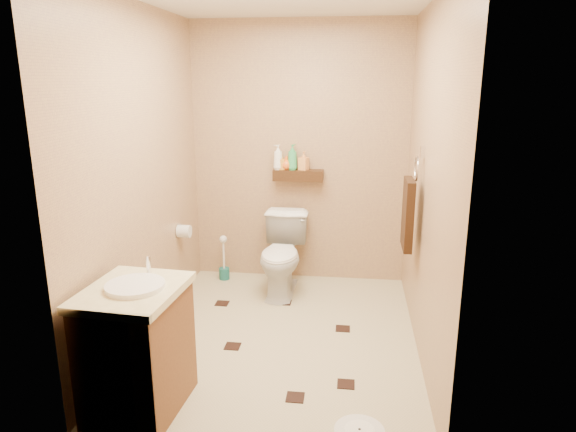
# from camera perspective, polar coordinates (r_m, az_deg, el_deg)

# --- Properties ---
(ground) EXTENTS (2.50, 2.50, 0.00)m
(ground) POSITION_cam_1_polar(r_m,az_deg,el_deg) (3.98, -0.79, -13.22)
(ground) COLOR tan
(ground) RESTS_ON ground
(wall_back) EXTENTS (2.00, 0.04, 2.40)m
(wall_back) POSITION_cam_1_polar(r_m,az_deg,el_deg) (4.79, 1.25, 6.84)
(wall_back) COLOR #9E765A
(wall_back) RESTS_ON ground
(wall_front) EXTENTS (2.00, 0.04, 2.40)m
(wall_front) POSITION_cam_1_polar(r_m,az_deg,el_deg) (2.37, -5.10, -1.74)
(wall_front) COLOR #9E765A
(wall_front) RESTS_ON ground
(wall_left) EXTENTS (0.04, 2.50, 2.40)m
(wall_left) POSITION_cam_1_polar(r_m,az_deg,el_deg) (3.84, -15.85, 4.21)
(wall_left) COLOR #9E765A
(wall_left) RESTS_ON ground
(wall_right) EXTENTS (0.04, 2.50, 2.40)m
(wall_right) POSITION_cam_1_polar(r_m,az_deg,el_deg) (3.57, 15.27, 3.48)
(wall_right) COLOR #9E765A
(wall_right) RESTS_ON ground
(wall_shelf) EXTENTS (0.46, 0.14, 0.10)m
(wall_shelf) POSITION_cam_1_polar(r_m,az_deg,el_deg) (4.74, 1.14, 4.55)
(wall_shelf) COLOR #3E2211
(wall_shelf) RESTS_ON wall_back
(floor_accents) EXTENTS (1.19, 1.46, 0.01)m
(floor_accents) POSITION_cam_1_polar(r_m,az_deg,el_deg) (3.94, -0.40, -13.48)
(floor_accents) COLOR black
(floor_accents) RESTS_ON ground
(toilet) EXTENTS (0.41, 0.70, 0.71)m
(toilet) POSITION_cam_1_polar(r_m,az_deg,el_deg) (4.60, -0.64, -4.37)
(toilet) COLOR white
(toilet) RESTS_ON ground
(vanity) EXTENTS (0.56, 0.66, 0.87)m
(vanity) POSITION_cam_1_polar(r_m,az_deg,el_deg) (3.16, -16.41, -13.81)
(vanity) COLOR brown
(vanity) RESTS_ON ground
(toilet_brush) EXTENTS (0.10, 0.10, 0.44)m
(toilet_brush) POSITION_cam_1_polar(r_m,az_deg,el_deg) (5.00, -7.13, -5.30)
(toilet_brush) COLOR #175D59
(toilet_brush) RESTS_ON ground
(towel_ring) EXTENTS (0.12, 0.30, 0.76)m
(towel_ring) POSITION_cam_1_polar(r_m,az_deg,el_deg) (3.86, 13.25, 0.56)
(towel_ring) COLOR silver
(towel_ring) RESTS_ON wall_right
(toilet_paper) EXTENTS (0.12, 0.11, 0.12)m
(toilet_paper) POSITION_cam_1_polar(r_m,az_deg,el_deg) (4.55, -11.48, -1.66)
(toilet_paper) COLOR silver
(toilet_paper) RESTS_ON wall_left
(bottle_a) EXTENTS (0.12, 0.12, 0.23)m
(bottle_a) POSITION_cam_1_polar(r_m,az_deg,el_deg) (4.74, -1.11, 6.56)
(bottle_a) COLOR white
(bottle_a) RESTS_ON wall_shelf
(bottle_b) EXTENTS (0.07, 0.07, 0.15)m
(bottle_b) POSITION_cam_1_polar(r_m,az_deg,el_deg) (4.74, -0.72, 6.06)
(bottle_b) COLOR orange
(bottle_b) RESTS_ON wall_shelf
(bottle_c) EXTENTS (0.14, 0.14, 0.13)m
(bottle_c) POSITION_cam_1_polar(r_m,az_deg,el_deg) (4.74, -0.17, 5.93)
(bottle_c) COLOR orange
(bottle_c) RESTS_ON wall_shelf
(bottle_d) EXTENTS (0.13, 0.13, 0.23)m
(bottle_d) POSITION_cam_1_polar(r_m,az_deg,el_deg) (4.72, 0.50, 6.56)
(bottle_d) COLOR #36A25F
(bottle_d) RESTS_ON wall_shelf
(bottle_e) EXTENTS (0.10, 0.10, 0.17)m
(bottle_e) POSITION_cam_1_polar(r_m,az_deg,el_deg) (4.72, 1.75, 6.16)
(bottle_e) COLOR #E8954D
(bottle_e) RESTS_ON wall_shelf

